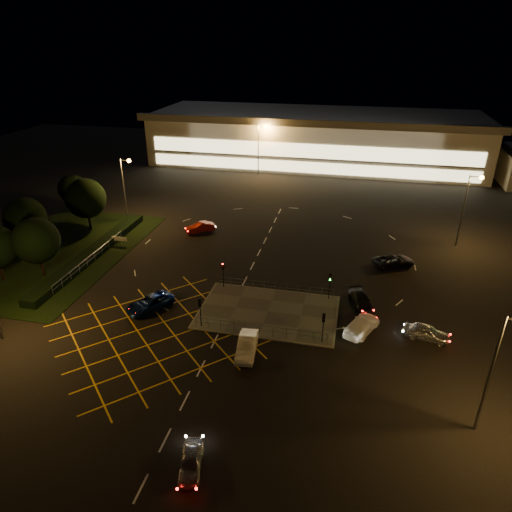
% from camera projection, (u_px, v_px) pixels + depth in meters
% --- Properties ---
extents(ground, '(180.00, 180.00, 0.00)m').
position_uv_depth(ground, '(254.00, 300.00, 50.01)').
color(ground, black).
rests_on(ground, ground).
extents(pedestrian_island, '(14.00, 9.00, 0.12)m').
position_uv_depth(pedestrian_island, '(268.00, 312.00, 47.84)').
color(pedestrian_island, '#4C4944').
rests_on(pedestrian_island, ground).
extents(grass_verge, '(18.00, 30.00, 0.08)m').
position_uv_depth(grass_verge, '(59.00, 253.00, 60.73)').
color(grass_verge, black).
rests_on(grass_verge, ground).
extents(hedge, '(2.00, 26.00, 1.00)m').
position_uv_depth(hedge, '(92.00, 253.00, 59.55)').
color(hedge, black).
rests_on(hedge, ground).
extents(supermarket, '(72.00, 26.50, 10.50)m').
position_uv_depth(supermarket, '(315.00, 137.00, 101.94)').
color(supermarket, beige).
rests_on(supermarket, ground).
extents(streetlight_se, '(1.78, 0.56, 10.03)m').
position_uv_depth(streetlight_se, '(501.00, 359.00, 30.85)').
color(streetlight_se, slate).
rests_on(streetlight_se, ground).
extents(streetlight_nw, '(1.78, 0.56, 10.03)m').
position_uv_depth(streetlight_nw, '(126.00, 182.00, 67.49)').
color(streetlight_nw, slate).
rests_on(streetlight_nw, ground).
extents(streetlight_ne, '(1.78, 0.56, 10.03)m').
position_uv_depth(streetlight_ne, '(469.00, 201.00, 59.85)').
color(streetlight_ne, slate).
rests_on(streetlight_ne, ground).
extents(streetlight_far_left, '(1.78, 0.56, 10.03)m').
position_uv_depth(streetlight_far_left, '(260.00, 143.00, 91.03)').
color(streetlight_far_left, slate).
rests_on(streetlight_far_left, ground).
extents(streetlight_far_right, '(1.78, 0.56, 10.03)m').
position_uv_depth(streetlight_far_right, '(472.00, 151.00, 84.96)').
color(streetlight_far_right, slate).
rests_on(streetlight_far_right, ground).
extents(signal_sw, '(0.28, 0.30, 3.15)m').
position_uv_depth(signal_sw, '(200.00, 307.00, 44.50)').
color(signal_sw, black).
rests_on(signal_sw, pedestrian_island).
extents(signal_se, '(0.28, 0.30, 3.15)m').
position_uv_depth(signal_se, '(323.00, 322.00, 42.15)').
color(signal_se, black).
rests_on(signal_se, pedestrian_island).
extents(signal_nw, '(0.28, 0.30, 3.15)m').
position_uv_depth(signal_nw, '(223.00, 269.00, 51.49)').
color(signal_nw, black).
rests_on(signal_nw, pedestrian_island).
extents(signal_ne, '(0.28, 0.30, 3.15)m').
position_uv_depth(signal_ne, '(330.00, 281.00, 49.15)').
color(signal_ne, black).
rests_on(signal_ne, pedestrian_island).
extents(tree_b, '(5.40, 5.40, 7.35)m').
position_uv_depth(tree_b, '(25.00, 218.00, 59.48)').
color(tree_b, black).
rests_on(tree_b, ground).
extents(tree_c, '(5.76, 5.76, 7.84)m').
position_uv_depth(tree_c, '(86.00, 198.00, 65.57)').
color(tree_c, black).
rests_on(tree_c, ground).
extents(tree_d, '(4.68, 4.68, 6.37)m').
position_uv_depth(tree_d, '(73.00, 189.00, 72.41)').
color(tree_d, black).
rests_on(tree_d, ground).
extents(tree_e, '(5.40, 5.40, 7.35)m').
position_uv_depth(tree_e, '(36.00, 241.00, 53.05)').
color(tree_e, black).
rests_on(tree_e, ground).
extents(car_near_silver, '(2.28, 3.92, 1.26)m').
position_uv_depth(car_near_silver, '(191.00, 461.00, 30.50)').
color(car_near_silver, silver).
rests_on(car_near_silver, ground).
extents(car_queue_white, '(2.05, 4.75, 1.52)m').
position_uv_depth(car_queue_white, '(247.00, 346.00, 41.51)').
color(car_queue_white, silver).
rests_on(car_queue_white, ground).
extents(car_left_blue, '(4.72, 5.67, 1.44)m').
position_uv_depth(car_left_blue, '(150.00, 303.00, 48.16)').
color(car_left_blue, navy).
rests_on(car_left_blue, ground).
extents(car_far_dkgrey, '(3.26, 4.90, 1.32)m').
position_uv_depth(car_far_dkgrey, '(361.00, 300.00, 48.78)').
color(car_far_dkgrey, black).
rests_on(car_far_dkgrey, ground).
extents(car_right_silver, '(4.49, 2.51, 1.44)m').
position_uv_depth(car_right_silver, '(427.00, 332.00, 43.47)').
color(car_right_silver, silver).
rests_on(car_right_silver, ground).
extents(car_circ_red, '(4.28, 3.80, 1.41)m').
position_uv_depth(car_circ_red, '(200.00, 227.00, 66.91)').
color(car_circ_red, maroon).
rests_on(car_circ_red, ground).
extents(car_east_grey, '(5.79, 4.55, 1.46)m').
position_uv_depth(car_east_grey, '(394.00, 261.00, 56.98)').
color(car_east_grey, black).
rests_on(car_east_grey, ground).
extents(car_approach_white, '(4.04, 5.49, 1.48)m').
position_uv_depth(car_approach_white, '(362.00, 325.00, 44.53)').
color(car_approach_white, white).
rests_on(car_approach_white, ground).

